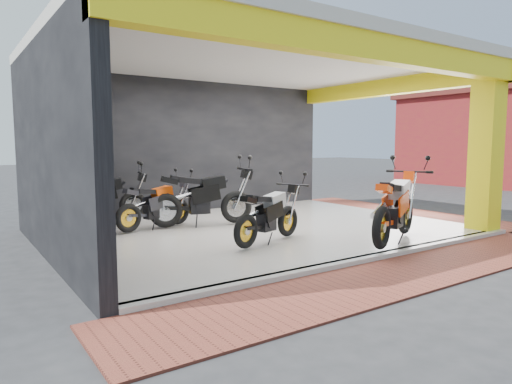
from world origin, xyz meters
TOP-DOWN VIEW (x-y plane):
  - ground at (0.00, 0.00)m, footprint 80.00×80.00m
  - showroom_floor at (0.00, 2.00)m, footprint 8.00×6.00m
  - showroom_ceiling at (0.00, 2.00)m, footprint 8.40×6.40m
  - back_wall at (0.00, 5.10)m, footprint 8.20×0.20m
  - left_wall at (-4.10, 2.00)m, footprint 0.20×6.20m
  - corner_column at (3.75, -0.75)m, footprint 0.50×0.50m
  - header_beam_front at (0.00, -1.00)m, footprint 8.40×0.30m
  - header_beam_right at (4.00, 2.00)m, footprint 0.30×6.40m
  - floor_kerb at (0.00, -1.02)m, footprint 8.00×0.20m
  - paver_front at (0.00, -1.80)m, footprint 9.00×1.40m
  - paver_right at (4.80, 2.00)m, footprint 1.40×7.00m
  - moto_hero at (1.86, -0.27)m, footprint 2.57×1.79m
  - moto_row_a at (-0.17, 0.83)m, footprint 2.08×1.30m
  - moto_row_b at (-0.22, 2.59)m, footprint 2.52×1.41m
  - moto_row_c at (-1.32, 3.20)m, footprint 2.05×1.17m
  - moto_row_d at (-1.86, 4.50)m, footprint 2.26×1.29m

SIDE VIEW (x-z plane):
  - ground at x=0.00m, z-range 0.00..0.00m
  - paver_front at x=0.00m, z-range 0.00..0.03m
  - paver_right at x=4.80m, z-range 0.00..0.03m
  - showroom_floor at x=0.00m, z-range 0.00..0.10m
  - floor_kerb at x=0.00m, z-range 0.00..0.10m
  - moto_row_c at x=-1.32m, z-range 0.10..1.28m
  - moto_row_a at x=-0.17m, z-range 0.10..1.29m
  - moto_row_d at x=-1.86m, z-range 0.10..1.40m
  - moto_row_b at x=-0.22m, z-range 0.10..1.56m
  - moto_hero at x=1.86m, z-range 0.10..1.57m
  - back_wall at x=0.00m, z-range 0.00..3.50m
  - left_wall at x=-4.10m, z-range 0.00..3.50m
  - corner_column at x=3.75m, z-range 0.00..3.50m
  - header_beam_front at x=0.00m, z-range 3.10..3.50m
  - header_beam_right at x=4.00m, z-range 3.10..3.50m
  - showroom_ceiling at x=0.00m, z-range 3.50..3.70m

